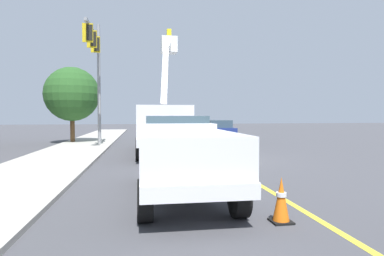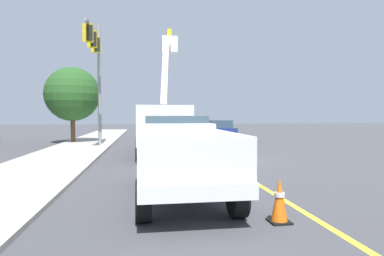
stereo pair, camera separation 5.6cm
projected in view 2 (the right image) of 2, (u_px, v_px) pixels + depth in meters
The scene contains 11 objects.
ground at pixel (216, 159), 15.33m from camera, with size 120.00×120.00×0.00m, color #47474C.
sidewalk_far_side at pixel (53, 161), 14.24m from camera, with size 60.00×3.60×0.12m, color #B2ADA3.
lane_centre_stripe at pixel (216, 159), 15.33m from camera, with size 50.00×0.16×0.01m, color yellow.
utility_bucket_truck at pixel (161, 124), 17.70m from camera, with size 8.26×2.76×7.04m.
service_pickup_truck at pixel (181, 153), 8.21m from camera, with size 5.65×2.31×2.06m.
passing_minivan at pixel (217, 129), 25.29m from camera, with size 4.85×2.05×1.69m.
traffic_cone_leading at pixel (279, 200), 6.27m from camera, with size 0.40×0.40×0.89m.
traffic_cone_mid_front at pixel (212, 155), 14.03m from camera, with size 0.40×0.40×0.75m.
traffic_cone_mid_rear at pixel (187, 140), 21.22m from camera, with size 0.40×0.40×0.87m.
traffic_signal_mast at pixel (96, 60), 20.28m from camera, with size 5.22×0.64×8.14m.
street_tree_right at pixel (72, 94), 23.58m from camera, with size 3.93×3.93×5.56m.
Camera 2 is at (-14.83, 3.78, 2.09)m, focal length 30.33 mm.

